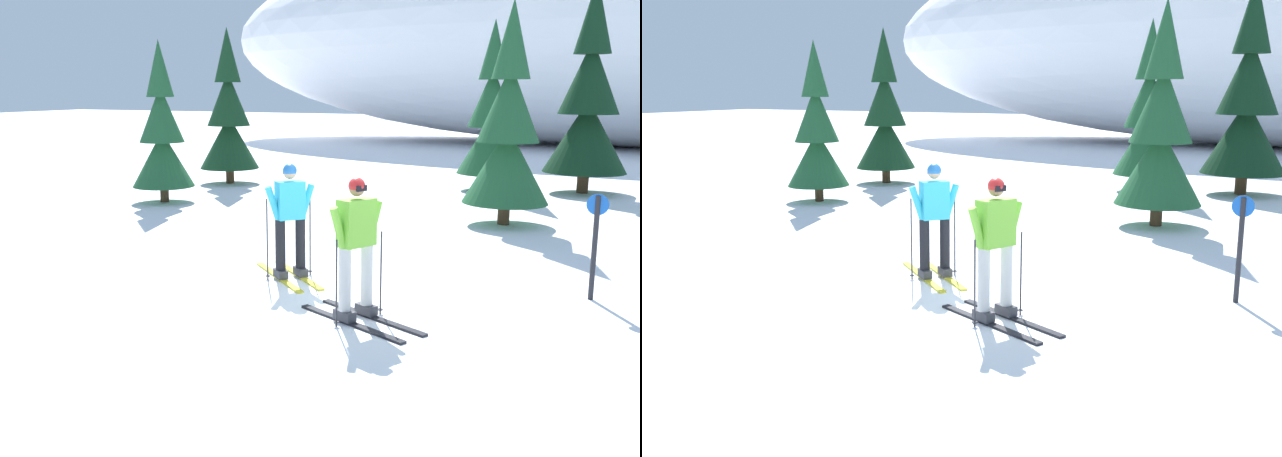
% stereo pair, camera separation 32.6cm
% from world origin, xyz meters
% --- Properties ---
extents(ground_plane, '(120.00, 120.00, 0.00)m').
position_xyz_m(ground_plane, '(0.00, 0.00, 0.00)').
color(ground_plane, white).
extents(skier_lime_jacket, '(1.78, 1.18, 1.76)m').
position_xyz_m(skier_lime_jacket, '(0.27, -0.79, 0.93)').
color(skier_lime_jacket, black).
rests_on(skier_lime_jacket, ground).
extents(skier_cyan_jacket, '(1.59, 1.50, 1.72)m').
position_xyz_m(skier_cyan_jacket, '(-1.30, 0.57, 0.89)').
color(skier_cyan_jacket, gold).
rests_on(skier_cyan_jacket, ground).
extents(pine_tree_far_left, '(1.73, 1.73, 4.48)m').
position_xyz_m(pine_tree_far_left, '(-7.61, 9.24, 1.87)').
color(pine_tree_far_left, '#47301E').
rests_on(pine_tree_far_left, ground).
extents(pine_tree_left, '(1.51, 1.51, 3.92)m').
position_xyz_m(pine_tree_left, '(-7.29, 5.62, 1.64)').
color(pine_tree_left, '#47301E').
rests_on(pine_tree_left, ground).
extents(pine_tree_center_left, '(1.77, 1.77, 4.58)m').
position_xyz_m(pine_tree_center_left, '(-0.36, 10.96, 1.91)').
color(pine_tree_center_left, '#47301E').
rests_on(pine_tree_center_left, ground).
extents(pine_tree_center_right, '(1.74, 1.74, 4.51)m').
position_xyz_m(pine_tree_center_right, '(0.87, 6.11, 1.89)').
color(pine_tree_center_right, '#47301E').
rests_on(pine_tree_center_right, ground).
extents(pine_tree_right, '(2.15, 2.15, 5.56)m').
position_xyz_m(pine_tree_right, '(2.05, 11.43, 2.33)').
color(pine_tree_right, '#47301E').
rests_on(pine_tree_right, ground).
extents(trail_marker_post, '(0.28, 0.07, 1.43)m').
position_xyz_m(trail_marker_post, '(2.85, 1.27, 0.81)').
color(trail_marker_post, black).
rests_on(trail_marker_post, ground).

